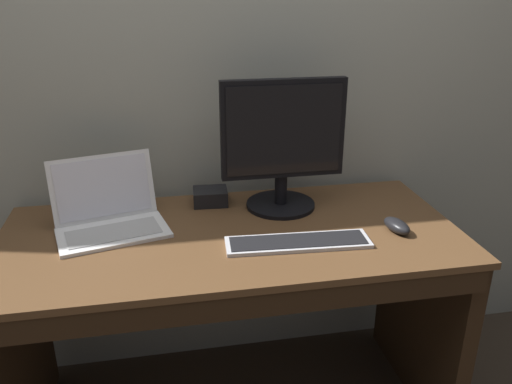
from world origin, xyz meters
name	(u,v)px	position (x,y,z in m)	size (l,w,h in m)	color
back_wall	(213,48)	(0.00, 0.40, 1.34)	(4.46, 0.04, 2.67)	#9EA093
desk	(233,302)	(0.00, -0.01, 0.51)	(1.54, 0.70, 0.78)	brown
laptop_white	(109,214)	(-0.40, 0.11, 0.83)	(0.41, 0.34, 0.23)	white
external_monitor	(283,142)	(0.21, 0.16, 1.04)	(0.44, 0.26, 0.48)	black
wired_keyboard	(298,242)	(0.20, -0.13, 0.79)	(0.47, 0.15, 0.02)	#BCBCC1
computer_mouse	(397,226)	(0.55, -0.10, 0.80)	(0.06, 0.12, 0.04)	black
external_drive_box	(210,197)	(-0.04, 0.25, 0.81)	(0.13, 0.10, 0.06)	black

